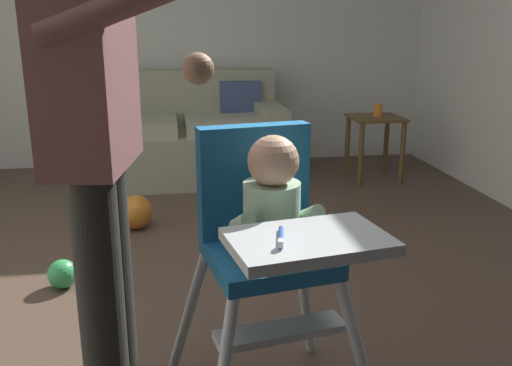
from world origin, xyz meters
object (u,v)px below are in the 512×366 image
Objects in this scene: adult_standing at (96,141)px; toy_ball_second at (62,274)px; couch at (182,137)px; high_chair at (269,226)px; sippy_cup at (378,110)px; side_table at (375,134)px; toy_ball at (135,212)px.

adult_standing is 1.32m from toy_ball_second.
toy_ball_second is (-0.64, -1.95, -0.26)m from couch.
high_chair is 2.98m from sippy_cup.
sippy_cup is (2.19, 1.62, 0.50)m from toy_ball_second.
couch is 16.36× the size of sippy_cup.
high_chair is 1.45m from toy_ball_second.
side_table is 5.20× the size of sippy_cup.
side_table is at bearing 77.89° from couch.
adult_standing is 16.23× the size of sippy_cup.
toy_ball_second is 0.27× the size of side_table.
toy_ball is (-0.02, 1.73, -0.81)m from adult_standing.
sippy_cup is (1.85, 2.58, -0.35)m from adult_standing.
couch is 11.52× the size of toy_ball_second.
sippy_cup is at bearing 63.08° from adult_standing.
sippy_cup reaches higher than toy_ball_second.
high_chair is 9.46× the size of sippy_cup.
adult_standing is 3.21m from side_table.
high_chair reaches higher than sippy_cup.
toy_ball is 0.83m from toy_ball_second.
high_chair is 0.58× the size of adult_standing.
adult_standing is at bearing -125.46° from side_table.
toy_ball_second is at bearing -18.17° from couch.
toy_ball is 2.16× the size of sippy_cup.
side_table is (2.17, 1.62, 0.31)m from toy_ball_second.
toy_ball is 1.52× the size of toy_ball_second.
high_chair is (0.19, -2.98, 0.32)m from couch.
couch is at bearing 71.83° from toy_ball_second.
couch is at bearing 168.00° from sippy_cup.
toy_ball_second is at bearing -143.22° from side_table.
couch is 1.25m from toy_ball.
adult_standing reaches higher than high_chair.
high_chair is 1.82× the size of side_table.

